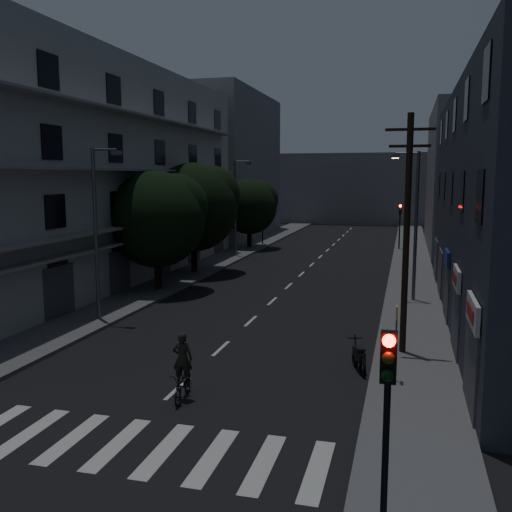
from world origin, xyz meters
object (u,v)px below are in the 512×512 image
at_px(traffic_signal_near, 387,397).
at_px(cyclist, 183,377).
at_px(bus_stop_sign, 396,329).
at_px(utility_pole, 407,230).
at_px(motorcycle, 359,358).

distance_m(traffic_signal_near, cyclist, 9.08).
bearing_deg(cyclist, bus_stop_sign, 17.82).
bearing_deg(utility_pole, cyclist, -136.16).
bearing_deg(cyclist, motorcycle, 31.63).
height_order(motorcycle, cyclist, cyclist).
height_order(utility_pole, motorcycle, utility_pole).
bearing_deg(motorcycle, utility_pole, 38.26).
bearing_deg(traffic_signal_near, cyclist, 135.86).
height_order(traffic_signal_near, utility_pole, utility_pole).
bearing_deg(traffic_signal_near, motorcycle, 97.02).
bearing_deg(utility_pole, motorcycle, -123.83).
relative_size(utility_pole, cyclist, 4.19).
relative_size(motorcycle, cyclist, 0.83).
bearing_deg(motorcycle, bus_stop_sign, -59.23).
height_order(utility_pole, bus_stop_sign, utility_pole).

